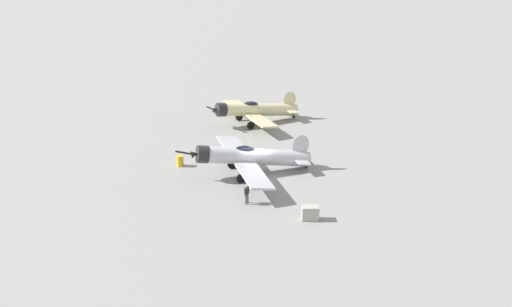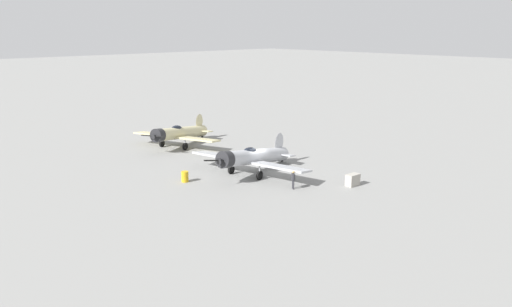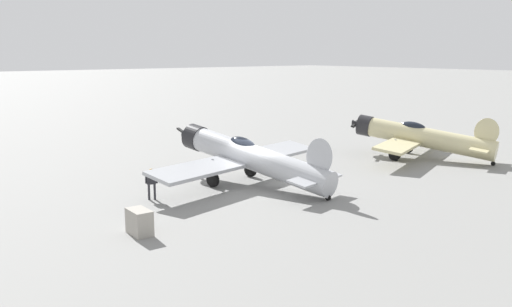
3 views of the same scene
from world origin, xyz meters
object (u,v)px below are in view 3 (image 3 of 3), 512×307
object	(u,v)px
airplane_foreground	(249,157)
ground_crew_mechanic	(151,181)
equipment_crate	(139,222)
fuel_drum	(219,156)
airplane_mid_apron	(419,137)

from	to	relation	value
airplane_foreground	ground_crew_mechanic	size ratio (longest dim) A/B	7.77
equipment_crate	fuel_drum	distance (m)	14.41
airplane_foreground	equipment_crate	bearing A→B (deg)	102.05
airplane_mid_apron	ground_crew_mechanic	xyz separation A→B (m)	(19.20, -1.85, -0.55)
fuel_drum	ground_crew_mechanic	bearing A→B (deg)	34.98
airplane_mid_apron	ground_crew_mechanic	distance (m)	19.30
equipment_crate	ground_crew_mechanic	bearing A→B (deg)	-123.27
ground_crew_mechanic	fuel_drum	xyz separation A→B (m)	(-7.76, -5.43, -0.47)
ground_crew_mechanic	equipment_crate	bearing A→B (deg)	-1.19
airplane_foreground	fuel_drum	size ratio (longest dim) A/B	12.89
ground_crew_mechanic	equipment_crate	distance (m)	5.21
airplane_mid_apron	ground_crew_mechanic	size ratio (longest dim) A/B	6.72
ground_crew_mechanic	fuel_drum	size ratio (longest dim) A/B	1.66
ground_crew_mechanic	airplane_foreground	bearing A→B (deg)	116.18
fuel_drum	airplane_mid_apron	bearing A→B (deg)	147.54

